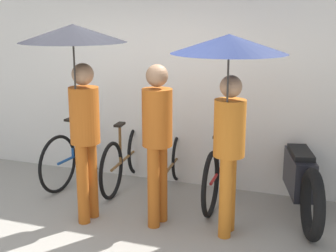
{
  "coord_description": "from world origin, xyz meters",
  "views": [
    {
      "loc": [
        2.26,
        -3.59,
        2.28
      ],
      "look_at": [
        0.47,
        1.29,
        1.0
      ],
      "focal_mm": 50.0,
      "sensor_mm": 36.0,
      "label": 1
    }
  ],
  "objects_px": {
    "parked_bicycle_2": "(170,166)",
    "motorcycle": "(299,176)",
    "pedestrian_center": "(157,133)",
    "parked_bicycle_3": "(220,168)",
    "parked_bicycle_1": "(125,157)",
    "parked_bicycle_0": "(81,152)",
    "pedestrian_trailing": "(229,77)",
    "pedestrian_leading": "(77,67)"
  },
  "relations": [
    {
      "from": "parked_bicycle_0",
      "to": "pedestrian_leading",
      "type": "relative_size",
      "value": 0.81
    },
    {
      "from": "pedestrian_trailing",
      "to": "motorcycle",
      "type": "distance_m",
      "value": 1.71
    },
    {
      "from": "parked_bicycle_3",
      "to": "pedestrian_leading",
      "type": "height_order",
      "value": "pedestrian_leading"
    },
    {
      "from": "parked_bicycle_3",
      "to": "parked_bicycle_0",
      "type": "bearing_deg",
      "value": 87.99
    },
    {
      "from": "parked_bicycle_2",
      "to": "pedestrian_trailing",
      "type": "relative_size",
      "value": 0.8
    },
    {
      "from": "parked_bicycle_2",
      "to": "pedestrian_leading",
      "type": "xyz_separation_m",
      "value": [
        -0.58,
        -1.17,
        1.37
      ]
    },
    {
      "from": "parked_bicycle_2",
      "to": "motorcycle",
      "type": "height_order",
      "value": "parked_bicycle_2"
    },
    {
      "from": "parked_bicycle_1",
      "to": "parked_bicycle_0",
      "type": "bearing_deg",
      "value": 88.69
    },
    {
      "from": "motorcycle",
      "to": "pedestrian_trailing",
      "type": "bearing_deg",
      "value": 130.89
    },
    {
      "from": "pedestrian_center",
      "to": "pedestrian_trailing",
      "type": "bearing_deg",
      "value": -177.31
    },
    {
      "from": "pedestrian_center",
      "to": "pedestrian_trailing",
      "type": "distance_m",
      "value": 1.0
    },
    {
      "from": "parked_bicycle_2",
      "to": "parked_bicycle_3",
      "type": "distance_m",
      "value": 0.66
    },
    {
      "from": "parked_bicycle_1",
      "to": "parked_bicycle_2",
      "type": "height_order",
      "value": "parked_bicycle_2"
    },
    {
      "from": "parked_bicycle_0",
      "to": "parked_bicycle_2",
      "type": "xyz_separation_m",
      "value": [
        1.31,
        -0.02,
        -0.04
      ]
    },
    {
      "from": "parked_bicycle_1",
      "to": "pedestrian_trailing",
      "type": "xyz_separation_m",
      "value": [
        1.61,
        -1.04,
        1.29
      ]
    },
    {
      "from": "parked_bicycle_3",
      "to": "pedestrian_center",
      "type": "relative_size",
      "value": 1.05
    },
    {
      "from": "parked_bicycle_3",
      "to": "pedestrian_center",
      "type": "xyz_separation_m",
      "value": [
        -0.47,
        -0.94,
        0.64
      ]
    },
    {
      "from": "parked_bicycle_1",
      "to": "motorcycle",
      "type": "xyz_separation_m",
      "value": [
        2.26,
        -0.07,
        0.04
      ]
    },
    {
      "from": "parked_bicycle_0",
      "to": "parked_bicycle_3",
      "type": "height_order",
      "value": "parked_bicycle_0"
    },
    {
      "from": "parked_bicycle_0",
      "to": "pedestrian_leading",
      "type": "bearing_deg",
      "value": -144.43
    },
    {
      "from": "parked_bicycle_0",
      "to": "pedestrian_center",
      "type": "relative_size",
      "value": 1.0
    },
    {
      "from": "parked_bicycle_1",
      "to": "parked_bicycle_3",
      "type": "bearing_deg",
      "value": -96.32
    },
    {
      "from": "parked_bicycle_2",
      "to": "pedestrian_center",
      "type": "bearing_deg",
      "value": -173.91
    },
    {
      "from": "parked_bicycle_3",
      "to": "motorcycle",
      "type": "distance_m",
      "value": 0.95
    },
    {
      "from": "pedestrian_trailing",
      "to": "parked_bicycle_3",
      "type": "bearing_deg",
      "value": -72.94
    },
    {
      "from": "pedestrian_trailing",
      "to": "motorcycle",
      "type": "height_order",
      "value": "pedestrian_trailing"
    },
    {
      "from": "pedestrian_leading",
      "to": "pedestrian_center",
      "type": "distance_m",
      "value": 1.07
    },
    {
      "from": "pedestrian_center",
      "to": "parked_bicycle_2",
      "type": "bearing_deg",
      "value": -70.53
    },
    {
      "from": "pedestrian_leading",
      "to": "motorcycle",
      "type": "xyz_separation_m",
      "value": [
        2.18,
        1.16,
        -1.31
      ]
    },
    {
      "from": "parked_bicycle_1",
      "to": "pedestrian_leading",
      "type": "bearing_deg",
      "value": 178.28
    },
    {
      "from": "parked_bicycle_0",
      "to": "motorcycle",
      "type": "height_order",
      "value": "parked_bicycle_0"
    },
    {
      "from": "pedestrian_center",
      "to": "motorcycle",
      "type": "relative_size",
      "value": 0.82
    },
    {
      "from": "parked_bicycle_1",
      "to": "parked_bicycle_3",
      "type": "height_order",
      "value": "parked_bicycle_1"
    },
    {
      "from": "parked_bicycle_0",
      "to": "pedestrian_center",
      "type": "height_order",
      "value": "pedestrian_center"
    },
    {
      "from": "pedestrian_leading",
      "to": "pedestrian_center",
      "type": "height_order",
      "value": "pedestrian_leading"
    },
    {
      "from": "parked_bicycle_3",
      "to": "parked_bicycle_1",
      "type": "bearing_deg",
      "value": 86.32
    },
    {
      "from": "parked_bicycle_2",
      "to": "pedestrian_trailing",
      "type": "xyz_separation_m",
      "value": [
        0.95,
        -0.97,
        1.31
      ]
    },
    {
      "from": "parked_bicycle_2",
      "to": "pedestrian_center",
      "type": "relative_size",
      "value": 0.95
    },
    {
      "from": "parked_bicycle_1",
      "to": "motorcycle",
      "type": "bearing_deg",
      "value": -96.95
    },
    {
      "from": "parked_bicycle_1",
      "to": "pedestrian_leading",
      "type": "relative_size",
      "value": 0.79
    },
    {
      "from": "pedestrian_trailing",
      "to": "parked_bicycle_2",
      "type": "bearing_deg",
      "value": -44.98
    },
    {
      "from": "parked_bicycle_1",
      "to": "parked_bicycle_2",
      "type": "relative_size",
      "value": 1.03
    }
  ]
}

